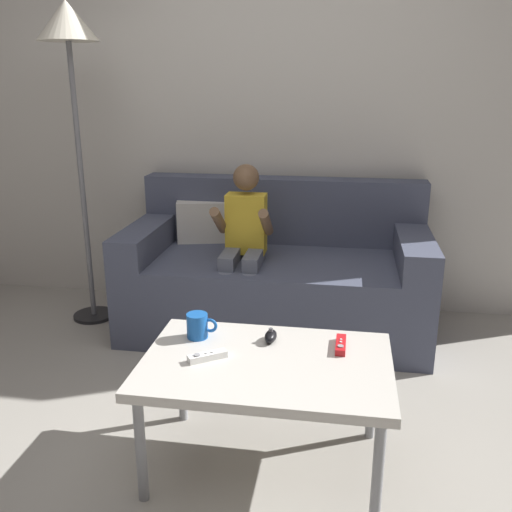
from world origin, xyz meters
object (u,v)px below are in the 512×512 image
at_px(coffee_table, 266,371).
at_px(coffee_mug, 198,326).
at_px(nunchuk_black, 271,336).
at_px(person_seated_on_couch, 244,242).
at_px(game_remote_white_near_edge, 207,356).
at_px(couch, 276,277).
at_px(game_remote_red_far_corner, 341,345).
at_px(floor_lamp, 69,48).

distance_m(coffee_table, coffee_mug, 0.33).
bearing_deg(nunchuk_black, coffee_table, -87.83).
bearing_deg(nunchuk_black, person_seated_on_couch, 106.50).
bearing_deg(game_remote_white_near_edge, nunchuk_black, 41.93).
distance_m(person_seated_on_couch, game_remote_white_near_edge, 1.10).
distance_m(couch, coffee_mug, 1.12).
xyz_separation_m(person_seated_on_couch, coffee_mug, (-0.01, -0.92, -0.07)).
bearing_deg(game_remote_red_far_corner, coffee_table, -151.32).
bearing_deg(coffee_table, floor_lamp, 135.77).
xyz_separation_m(game_remote_red_far_corner, floor_lamp, (-1.47, 1.05, 1.08)).
xyz_separation_m(couch, nunchuk_black, (0.12, -1.09, 0.16)).
bearing_deg(coffee_table, person_seated_on_couch, 104.53).
xyz_separation_m(game_remote_red_far_corner, coffee_mug, (-0.53, 0.00, 0.04)).
height_order(coffee_mug, floor_lamp, floor_lamp).
height_order(couch, person_seated_on_couch, person_seated_on_couch).
bearing_deg(couch, coffee_table, -84.28).
relative_size(couch, coffee_mug, 13.96).
relative_size(couch, nunchuk_black, 18.01).
height_order(person_seated_on_couch, floor_lamp, floor_lamp).
bearing_deg(game_remote_red_far_corner, person_seated_on_couch, 119.74).
height_order(game_remote_white_near_edge, game_remote_red_far_corner, same).
relative_size(couch, floor_lamp, 0.94).
bearing_deg(coffee_mug, person_seated_on_couch, 89.68).
bearing_deg(coffee_mug, game_remote_white_near_edge, -65.29).
bearing_deg(floor_lamp, person_seated_on_couch, -7.18).
distance_m(game_remote_white_near_edge, game_remote_red_far_corner, 0.49).
xyz_separation_m(nunchuk_black, floor_lamp, (-1.21, 1.03, 1.07)).
relative_size(person_seated_on_couch, coffee_mug, 8.00).
distance_m(person_seated_on_couch, game_remote_red_far_corner, 1.07).
distance_m(nunchuk_black, coffee_mug, 0.28).
bearing_deg(person_seated_on_couch, floor_lamp, 172.82).
relative_size(game_remote_red_far_corner, floor_lamp, 0.08).
bearing_deg(couch, floor_lamp, -177.14).
relative_size(coffee_table, game_remote_white_near_edge, 6.41).
xyz_separation_m(nunchuk_black, coffee_mug, (-0.28, -0.01, 0.03)).
distance_m(game_remote_white_near_edge, nunchuk_black, 0.27).
relative_size(coffee_mug, floor_lamp, 0.07).
height_order(person_seated_on_couch, game_remote_white_near_edge, person_seated_on_couch).
distance_m(coffee_table, game_remote_red_far_corner, 0.29).
height_order(person_seated_on_couch, coffee_mug, person_seated_on_couch).
distance_m(person_seated_on_couch, coffee_table, 1.11).
bearing_deg(game_remote_red_far_corner, couch, 108.94).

